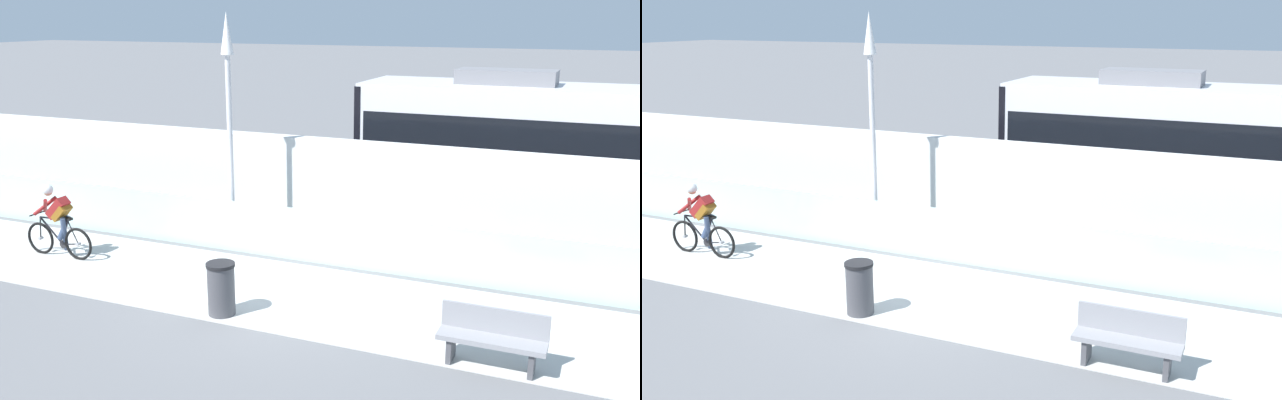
% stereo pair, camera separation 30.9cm
% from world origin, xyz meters
% --- Properties ---
extents(ground_plane, '(200.00, 200.00, 0.00)m').
position_xyz_m(ground_plane, '(0.00, 0.00, 0.00)').
color(ground_plane, slate).
extents(bike_path_deck, '(32.00, 3.20, 0.01)m').
position_xyz_m(bike_path_deck, '(0.00, 0.00, 0.01)').
color(bike_path_deck, beige).
rests_on(bike_path_deck, ground).
extents(glass_parapet, '(32.00, 0.05, 1.15)m').
position_xyz_m(glass_parapet, '(0.00, 1.85, 0.58)').
color(glass_parapet, silver).
rests_on(glass_parapet, ground).
extents(concrete_barrier_wall, '(32.00, 0.36, 2.35)m').
position_xyz_m(concrete_barrier_wall, '(0.00, 3.65, 1.18)').
color(concrete_barrier_wall, silver).
rests_on(concrete_barrier_wall, ground).
extents(tram_rail_near, '(32.00, 0.08, 0.01)m').
position_xyz_m(tram_rail_near, '(0.00, 6.13, 0.00)').
color(tram_rail_near, '#595654').
rests_on(tram_rail_near, ground).
extents(tram_rail_far, '(32.00, 0.08, 0.01)m').
position_xyz_m(tram_rail_far, '(0.00, 7.57, 0.00)').
color(tram_rail_far, '#595654').
rests_on(tram_rail_far, ground).
extents(tram, '(11.06, 2.54, 3.81)m').
position_xyz_m(tram, '(4.98, 6.85, 1.89)').
color(tram, silver).
rests_on(tram, ground).
extents(cyclist_on_bike, '(1.77, 0.58, 1.61)m').
position_xyz_m(cyclist_on_bike, '(-5.25, 0.00, 0.78)').
color(cyclist_on_bike, black).
rests_on(cyclist_on_bike, ground).
extents(lamp_post_antenna, '(0.28, 0.28, 5.20)m').
position_xyz_m(lamp_post_antenna, '(-2.16, 2.15, 3.29)').
color(lamp_post_antenna, gray).
rests_on(lamp_post_antenna, ground).
extents(trash_bin, '(0.51, 0.51, 0.96)m').
position_xyz_m(trash_bin, '(-0.44, -1.25, 0.48)').
color(trash_bin, '#47474C').
rests_on(trash_bin, ground).
extents(bench, '(1.60, 0.45, 0.89)m').
position_xyz_m(bench, '(4.26, -1.29, 0.48)').
color(bench, gray).
rests_on(bench, ground).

